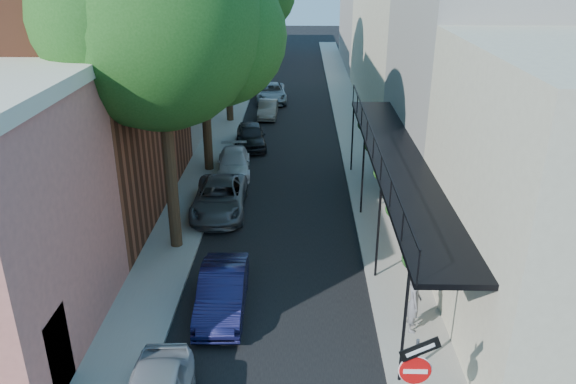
# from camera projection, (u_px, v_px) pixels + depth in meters

# --- Properties ---
(road_surface) EXTENTS (6.00, 64.00, 0.01)m
(road_surface) POSITION_uv_depth(u_px,v_px,m) (290.00, 110.00, 39.16)
(road_surface) COLOR black
(road_surface) RESTS_ON ground
(sidewalk_left) EXTENTS (2.00, 64.00, 0.12)m
(sidewalk_left) POSITION_uv_depth(u_px,v_px,m) (232.00, 109.00, 39.22)
(sidewalk_left) COLOR gray
(sidewalk_left) RESTS_ON ground
(sidewalk_right) EXTENTS (2.00, 64.00, 0.12)m
(sidewalk_right) POSITION_uv_depth(u_px,v_px,m) (347.00, 110.00, 39.06)
(sidewalk_right) COLOR gray
(sidewalk_right) RESTS_ON ground
(buildings_left) EXTENTS (10.10, 59.10, 12.00)m
(buildings_left) POSITION_uv_depth(u_px,v_px,m) (146.00, 40.00, 36.28)
(buildings_left) COLOR #D0786A
(buildings_left) RESTS_ON ground
(buildings_right) EXTENTS (9.80, 55.00, 10.00)m
(buildings_right) POSITION_uv_depth(u_px,v_px,m) (426.00, 47.00, 36.78)
(buildings_right) COLOR beige
(buildings_right) RESTS_ON ground
(sign_post) EXTENTS (0.89, 0.17, 2.99)m
(sign_post) POSITION_uv_depth(u_px,v_px,m) (415.00, 375.00, 11.60)
(sign_post) COLOR #595B60
(sign_post) RESTS_ON ground
(oak_near) EXTENTS (7.48, 6.80, 11.42)m
(oak_near) POSITION_uv_depth(u_px,v_px,m) (173.00, 28.00, 17.99)
(oak_near) COLOR black
(oak_near) RESTS_ON ground
(oak_mid) EXTENTS (6.60, 6.00, 10.20)m
(oak_mid) POSITION_uv_depth(u_px,v_px,m) (210.00, 25.00, 25.64)
(oak_mid) COLOR black
(oak_mid) RESTS_ON ground
(parked_car_b) EXTENTS (1.46, 3.95, 1.29)m
(parked_car_b) POSITION_uv_depth(u_px,v_px,m) (222.00, 292.00, 16.95)
(parked_car_b) COLOR #121239
(parked_car_b) RESTS_ON ground
(parked_car_c) EXTENTS (2.32, 4.73, 1.29)m
(parked_car_c) POSITION_uv_depth(u_px,v_px,m) (220.00, 198.00, 23.44)
(parked_car_c) COLOR #505257
(parked_car_c) RESTS_ON ground
(parked_car_d) EXTENTS (1.93, 4.00, 1.12)m
(parked_car_d) POSITION_uv_depth(u_px,v_px,m) (234.00, 163.00, 27.67)
(parked_car_d) COLOR silver
(parked_car_d) RESTS_ON ground
(parked_car_e) EXTENTS (2.06, 4.01, 1.31)m
(parked_car_e) POSITION_uv_depth(u_px,v_px,m) (251.00, 136.00, 31.45)
(parked_car_e) COLOR black
(parked_car_e) RESTS_ON ground
(parked_car_f) EXTENTS (1.24, 3.42, 1.12)m
(parked_car_f) POSITION_uv_depth(u_px,v_px,m) (268.00, 109.00, 37.23)
(parked_car_f) COLOR gray
(parked_car_f) RESTS_ON ground
(parked_car_g) EXTENTS (2.52, 4.84, 1.30)m
(parked_car_g) POSITION_uv_depth(u_px,v_px,m) (271.00, 93.00, 41.19)
(parked_car_g) COLOR gray
(parked_car_g) RESTS_ON ground
(pedestrian) EXTENTS (0.48, 0.69, 1.79)m
(pedestrian) POSITION_uv_depth(u_px,v_px,m) (414.00, 302.00, 15.79)
(pedestrian) COLOR slate
(pedestrian) RESTS_ON sidewalk_right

